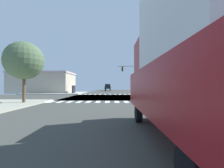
# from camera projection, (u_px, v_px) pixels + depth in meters

# --- Properties ---
(ground) EXTENTS (90.00, 90.00, 0.05)m
(ground) POSITION_uv_depth(u_px,v_px,m) (114.00, 97.00, 23.47)
(ground) COLOR #3D3F3A
(sidewalk_corner_ne) EXTENTS (12.00, 12.00, 0.14)m
(sidewalk_corner_ne) POSITION_uv_depth(u_px,v_px,m) (170.00, 93.00, 35.37)
(sidewalk_corner_ne) COLOR #A09B91
(sidewalk_corner_ne) RESTS_ON ground
(sidewalk_corner_nw) EXTENTS (12.00, 12.00, 0.14)m
(sidewalk_corner_nw) POSITION_uv_depth(u_px,v_px,m) (58.00, 93.00, 35.58)
(sidewalk_corner_nw) COLOR #9E9D93
(sidewalk_corner_nw) RESTS_ON ground
(crosswalk_near) EXTENTS (13.50, 2.00, 0.01)m
(crosswalk_near) POSITION_uv_depth(u_px,v_px,m) (112.00, 102.00, 16.18)
(crosswalk_near) COLOR white
(crosswalk_near) RESTS_ON ground
(crosswalk_far) EXTENTS (13.50, 2.00, 0.01)m
(crosswalk_far) POSITION_uv_depth(u_px,v_px,m) (113.00, 94.00, 30.78)
(crosswalk_far) COLOR white
(crosswalk_far) RESTS_ON ground
(traffic_signal_mast) EXTENTS (7.46, 0.55, 6.13)m
(traffic_signal_mast) POSITION_uv_depth(u_px,v_px,m) (140.00, 72.00, 30.96)
(traffic_signal_mast) COLOR gray
(traffic_signal_mast) RESTS_ON ground
(gas_station_sign) EXTENTS (1.60, 0.20, 6.91)m
(gas_station_sign) POSITION_uv_depth(u_px,v_px,m) (219.00, 54.00, 14.57)
(gas_station_sign) COLOR silver
(gas_station_sign) RESTS_ON ground
(street_lamp) EXTENTS (1.78, 0.32, 8.67)m
(street_lamp) POSITION_uv_depth(u_px,v_px,m) (141.00, 74.00, 42.74)
(street_lamp) COLOR gray
(street_lamp) RESTS_ON ground
(bank_building) EXTENTS (15.14, 8.97, 5.00)m
(bank_building) POSITION_uv_depth(u_px,v_px,m) (44.00, 83.00, 37.19)
(bank_building) COLOR #B9AC95
(bank_building) RESTS_ON ground
(sidewalk_tree) EXTENTS (3.59, 3.59, 5.89)m
(sidewalk_tree) POSITION_uv_depth(u_px,v_px,m) (24.00, 61.00, 14.46)
(sidewalk_tree) COLOR brown
(sidewalk_tree) RESTS_ON ground
(box_truck_nearside_1) EXTENTS (2.40, 7.20, 4.85)m
(box_truck_nearside_1) POSITION_uv_depth(u_px,v_px,m) (186.00, 56.00, 4.49)
(box_truck_nearside_1) COLOR black
(box_truck_nearside_1) RESTS_ON ground
(pickup_crossing_1) EXTENTS (2.00, 5.10, 2.35)m
(pickup_crossing_1) POSITION_uv_depth(u_px,v_px,m) (108.00, 87.00, 52.70)
(pickup_crossing_1) COLOR black
(pickup_crossing_1) RESTS_ON ground
(sedan_queued_2) EXTENTS (1.80, 4.30, 1.88)m
(sedan_queued_2) POSITION_uv_depth(u_px,v_px,m) (182.00, 94.00, 11.32)
(sedan_queued_2) COLOR black
(sedan_queued_2) RESTS_ON ground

